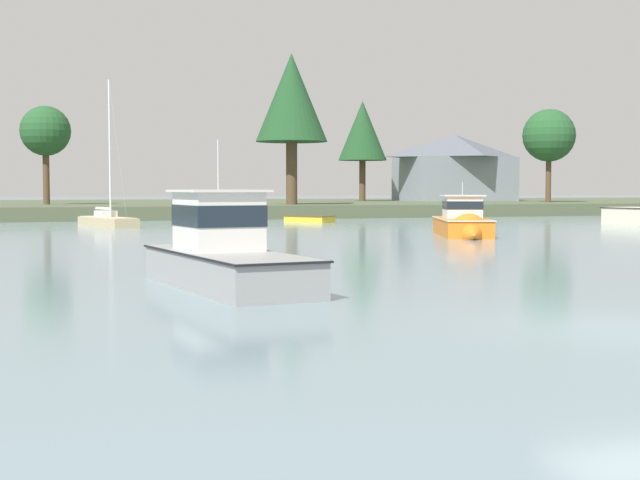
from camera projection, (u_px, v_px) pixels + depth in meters
ground_plane at (627, 330)px, 15.82m from camera, size 525.13×525.13×0.00m
far_shore_bank at (126, 208)px, 89.82m from camera, size 236.31×44.25×1.09m
cruiser_orange at (464, 228)px, 46.69m from camera, size 4.89×8.50×3.67m
dinghy_yellow at (310, 220)px, 66.11m from camera, size 3.53×4.09×0.68m
sailboat_sand at (108, 223)px, 58.43m from camera, size 3.42×6.85×9.86m
cruiser_grey at (216, 264)px, 23.28m from camera, size 3.23×8.42×4.54m
mooring_buoy_white at (257, 250)px, 35.59m from camera, size 0.33×0.33×0.38m
shore_tree_inland_c at (362, 131)px, 99.26m from camera, size 5.36×5.36×11.04m
shore_tree_inland_b at (45, 132)px, 77.70m from camera, size 4.32×4.32×8.53m
shore_tree_right_mid at (292, 99)px, 77.27m from camera, size 6.20×6.20×12.99m
shore_tree_center_right at (549, 136)px, 90.93m from camera, size 5.32×5.32×9.41m
cottage_near_water at (454, 166)px, 101.32m from camera, size 12.15×10.07×7.46m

